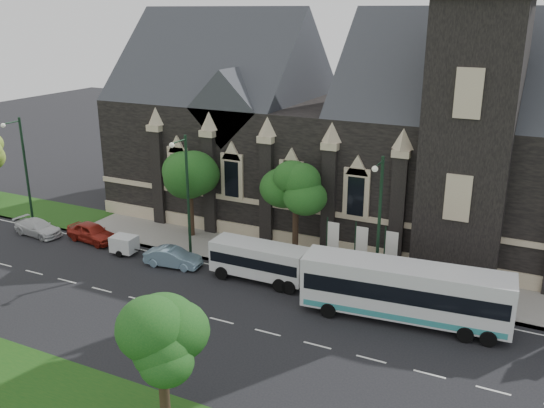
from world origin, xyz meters
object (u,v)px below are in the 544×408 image
Objects in this scene: street_lamp_mid at (186,190)px; street_lamp_far at (23,165)px; car_far_white at (38,228)px; box_trailer at (124,244)px; sedan at (173,257)px; banner_flag_right at (389,250)px; banner_flag_center at (359,245)px; car_far_red at (92,232)px; tour_coach at (405,291)px; tree_walk_right at (300,180)px; shuttle_bus at (260,260)px; banner_flag_left at (331,240)px; street_lamp_near at (378,219)px; tree_walk_left at (193,167)px; tree_park_east at (167,341)px.

street_lamp_far is (-16.00, 0.00, 0.00)m from street_lamp_mid.
street_lamp_mid is 2.08× the size of car_far_white.
box_trailer is 0.65× the size of sedan.
banner_flag_right reaches higher than car_far_white.
banner_flag_center is 20.92m from car_far_red.
sedan is at bearing -7.06° from street_lamp_far.
car_far_white is (-8.75, -0.00, -0.16)m from box_trailer.
tree_walk_right is at bearing 141.57° from tour_coach.
street_lamp_mid is 1.00× the size of street_lamp_far.
banner_flag_center reaches higher than shuttle_bus.
tour_coach is at bearing -34.72° from banner_flag_left.
banner_flag_center is at bearing 28.12° from shuttle_bus.
banner_flag_right is 0.91× the size of car_far_red.
sedan is (-14.29, -3.89, -1.71)m from banner_flag_right.
sedan is at bearing -171.95° from street_lamp_near.
street_lamp_mid reaches higher than tour_coach.
car_far_white is at bearing 81.62° from sedan.
shuttle_bus is at bearing -140.28° from banner_flag_left.
banner_flag_left reaches higher than car_far_white.
banner_flag_left is at bearing -74.37° from car_far_red.
car_far_white is at bearing -176.32° from street_lamp_near.
banner_flag_center is at bearing 128.73° from tour_coach.
shuttle_bus is (-3.80, -3.16, -0.91)m from banner_flag_left.
street_lamp_near is at bearing -28.06° from tree_walk_right.
street_lamp_near and street_lamp_mid have the same top height.
tree_walk_left is at bearing 14.26° from street_lamp_far.
tree_park_east is 24.50m from car_far_red.
tree_walk_right is at bearing 26.65° from street_lamp_mid.
tree_park_east is at bearing -81.58° from tree_walk_right.
street_lamp_far reaches higher than sedan.
banner_flag_left is at bearing 152.82° from street_lamp_near.
shuttle_bus is 11.03m from box_trailer.
street_lamp_near is at bearing 130.48° from tour_coach.
tour_coach is at bearing -98.69° from sedan.
banner_flag_right is at bearing 3.60° from street_lamp_far.
car_far_white is at bearing -32.51° from street_lamp_far.
banner_flag_left is at bearing -76.69° from sedan.
banner_flag_center is (28.29, 1.91, -2.73)m from street_lamp_far.
sedan is at bearing -159.30° from banner_flag_left.
tree_park_east is 0.81× the size of tree_walk_right.
sedan is (-10.18, 14.44, -3.95)m from tree_park_east.
tree_walk_right is at bearing 166.40° from banner_flag_right.
tree_park_east is at bearing -90.35° from banner_flag_left.
tree_walk_right is 23.50m from street_lamp_far.
tree_walk_left is 14.58m from banner_flag_center.
tour_coach is at bearing -18.11° from tree_walk_left.
tree_park_east is 1.42× the size of car_far_red.
shuttle_bus reaches higher than car_far_white.
banner_flag_right is at bearing -75.86° from car_far_red.
tree_walk_left is 13.64m from car_far_white.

